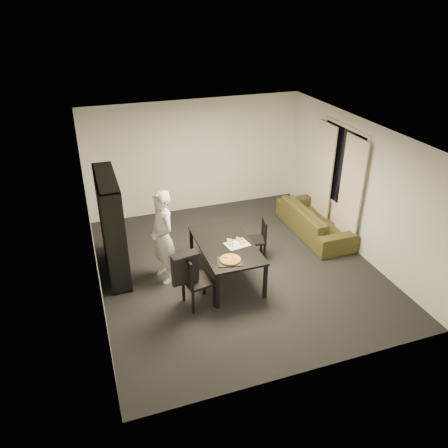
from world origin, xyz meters
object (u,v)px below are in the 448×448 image
object	(u,v)px
bookshelf	(112,226)
pepperoni_pizza	(230,259)
chair_right	(259,236)
chair_left	(193,278)
baking_tray	(230,261)
sofa	(314,220)
person	(163,237)
dining_table	(226,247)

from	to	relation	value
bookshelf	pepperoni_pizza	xyz separation A→B (m)	(1.75, -1.39, -0.22)
bookshelf	chair_right	xyz separation A→B (m)	(2.69, -0.41, -0.48)
chair_left	baking_tray	size ratio (longest dim) A/B	2.42
chair_right	sofa	bearing A→B (deg)	121.33
chair_left	chair_right	size ratio (longest dim) A/B	1.17
sofa	baking_tray	bearing A→B (deg)	121.33
sofa	person	bearing A→B (deg)	100.32
bookshelf	dining_table	world-z (taller)	bookshelf
baking_tray	dining_table	bearing A→B (deg)	76.91
bookshelf	dining_table	xyz separation A→B (m)	(1.86, -0.84, -0.31)
dining_table	bookshelf	bearing A→B (deg)	155.70
chair_right	bookshelf	bearing A→B (deg)	-85.94
dining_table	chair_left	bearing A→B (deg)	-141.97
chair_left	sofa	bearing A→B (deg)	-73.38
person	chair_right	bearing A→B (deg)	80.17
sofa	pepperoni_pizza	bearing A→B (deg)	121.15
person	sofa	world-z (taller)	person
baking_tray	sofa	xyz separation A→B (m)	(2.47, 1.51, -0.41)
bookshelf	person	distance (m)	0.96
chair_left	sofa	size ratio (longest dim) A/B	0.46
chair_right	pepperoni_pizza	world-z (taller)	chair_right
bookshelf	chair_left	xyz separation A→B (m)	(1.09, -1.44, -0.40)
baking_tray	sofa	distance (m)	2.92
dining_table	sofa	distance (m)	2.54
chair_left	chair_right	world-z (taller)	chair_left
baking_tray	pepperoni_pizza	distance (m)	0.03
bookshelf	sofa	world-z (taller)	bookshelf
dining_table	baking_tray	size ratio (longest dim) A/B	4.24
bookshelf	person	world-z (taller)	bookshelf
dining_table	person	xyz separation A→B (m)	(-1.06, 0.32, 0.22)
person	baking_tray	size ratio (longest dim) A/B	4.30
chair_right	pepperoni_pizza	size ratio (longest dim) A/B	2.36
chair_left	pepperoni_pizza	distance (m)	0.68
chair_right	person	bearing A→B (deg)	-73.88
baking_tray	sofa	size ratio (longest dim) A/B	0.19
dining_table	person	bearing A→B (deg)	163.26
dining_table	sofa	size ratio (longest dim) A/B	0.81
chair_right	sofa	distance (m)	1.60
dining_table	person	distance (m)	1.12
baking_tray	pepperoni_pizza	xyz separation A→B (m)	(0.02, 0.02, 0.02)
person	pepperoni_pizza	world-z (taller)	person
dining_table	pepperoni_pizza	size ratio (longest dim) A/B	4.84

